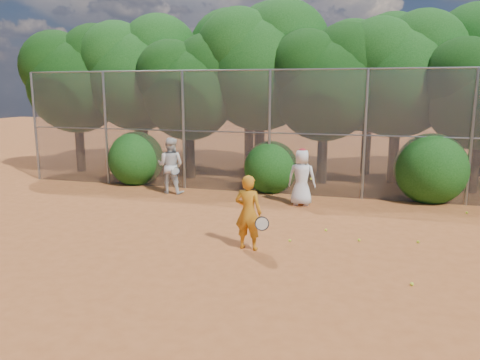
% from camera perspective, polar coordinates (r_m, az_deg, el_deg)
% --- Properties ---
extents(ground, '(80.00, 80.00, 0.00)m').
position_cam_1_polar(ground, '(9.74, 1.67, -9.41)').
color(ground, '#AB5726').
rests_on(ground, ground).
extents(fence_back, '(20.05, 0.09, 4.03)m').
position_cam_1_polar(fence_back, '(15.10, 6.89, 5.83)').
color(fence_back, gray).
rests_on(fence_back, ground).
extents(tree_0, '(4.38, 3.81, 6.00)m').
position_cam_1_polar(tree_0, '(20.53, -19.22, 11.92)').
color(tree_0, black).
rests_on(tree_0, ground).
extents(tree_1, '(4.64, 4.03, 6.35)m').
position_cam_1_polar(tree_1, '(19.67, -12.26, 13.02)').
color(tree_1, black).
rests_on(tree_1, ground).
extents(tree_2, '(3.99, 3.47, 5.47)m').
position_cam_1_polar(tree_2, '(17.97, -6.08, 11.56)').
color(tree_2, black).
rests_on(tree_2, ground).
extents(tree_3, '(4.89, 4.26, 6.70)m').
position_cam_1_polar(tree_3, '(18.20, 2.69, 14.16)').
color(tree_3, black).
rests_on(tree_3, ground).
extents(tree_4, '(4.19, 3.64, 5.73)m').
position_cam_1_polar(tree_4, '(17.17, 10.49, 12.05)').
color(tree_4, black).
rests_on(tree_4, ground).
extents(tree_5, '(4.51, 3.92, 6.17)m').
position_cam_1_polar(tree_5, '(17.92, 18.96, 12.53)').
color(tree_5, black).
rests_on(tree_5, ground).
extents(tree_9, '(4.83, 4.20, 6.62)m').
position_cam_1_polar(tree_9, '(22.18, -11.76, 13.24)').
color(tree_9, black).
rests_on(tree_9, ground).
extents(tree_10, '(5.15, 4.48, 7.06)m').
position_cam_1_polar(tree_10, '(20.59, 1.35, 14.45)').
color(tree_10, black).
rests_on(tree_10, ground).
extents(tree_11, '(4.64, 4.03, 6.35)m').
position_cam_1_polar(tree_11, '(19.51, 15.75, 12.88)').
color(tree_11, black).
rests_on(tree_11, ground).
extents(bush_0, '(2.00, 2.00, 2.00)m').
position_cam_1_polar(bush_0, '(17.40, -12.54, 2.85)').
color(bush_0, '#124411').
rests_on(bush_0, ground).
extents(bush_1, '(1.80, 1.80, 1.80)m').
position_cam_1_polar(bush_1, '(15.69, 3.79, 1.84)').
color(bush_1, '#124411').
rests_on(bush_1, ground).
extents(bush_2, '(2.20, 2.20, 2.20)m').
position_cam_1_polar(bush_2, '(15.43, 22.27, 1.63)').
color(bush_2, '#124411').
rests_on(bush_2, ground).
extents(player_yellow, '(0.82, 0.51, 1.63)m').
position_cam_1_polar(player_yellow, '(10.00, 1.02, -3.98)').
color(player_yellow, '#C57817').
rests_on(player_yellow, ground).
extents(player_teen, '(0.82, 0.54, 1.71)m').
position_cam_1_polar(player_teen, '(13.90, 7.54, 0.35)').
color(player_teen, white).
rests_on(player_teen, ground).
extents(player_white, '(0.92, 0.78, 1.85)m').
position_cam_1_polar(player_white, '(15.56, -8.47, 1.75)').
color(player_white, silver).
rests_on(player_white, ground).
extents(ball_0, '(0.07, 0.07, 0.07)m').
position_cam_1_polar(ball_0, '(11.61, 10.42, -6.01)').
color(ball_0, '#CAE028').
rests_on(ball_0, ground).
extents(ball_1, '(0.07, 0.07, 0.07)m').
position_cam_1_polar(ball_1, '(11.03, 14.31, -7.09)').
color(ball_1, '#CAE028').
rests_on(ball_1, ground).
extents(ball_2, '(0.07, 0.07, 0.07)m').
position_cam_1_polar(ball_2, '(8.94, 20.22, -11.83)').
color(ball_2, '#CAE028').
rests_on(ball_2, ground).
extents(ball_3, '(0.07, 0.07, 0.07)m').
position_cam_1_polar(ball_3, '(11.30, 20.88, -7.06)').
color(ball_3, '#CAE028').
rests_on(ball_3, ground).
extents(ball_4, '(0.07, 0.07, 0.07)m').
position_cam_1_polar(ball_4, '(10.72, 6.09, -7.34)').
color(ball_4, '#CAE028').
rests_on(ball_4, ground).
extents(ball_5, '(0.07, 0.07, 0.07)m').
position_cam_1_polar(ball_5, '(14.43, 25.91, -3.60)').
color(ball_5, '#CAE028').
rests_on(ball_5, ground).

